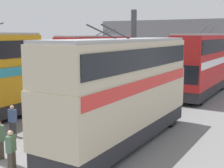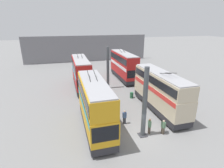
{
  "view_description": "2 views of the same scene",
  "coord_description": "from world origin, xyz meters",
  "px_view_note": "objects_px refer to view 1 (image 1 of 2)",
  "views": [
    {
      "loc": [
        -8.33,
        -11.5,
        5.33
      ],
      "look_at": [
        10.85,
        -0.07,
        1.75
      ],
      "focal_mm": 50.0,
      "sensor_mm": 36.0,
      "label": 1
    },
    {
      "loc": [
        -13.84,
        7.14,
        10.95
      ],
      "look_at": [
        10.14,
        0.45,
        2.23
      ],
      "focal_mm": 28.0,
      "sensor_mm": 36.0,
      "label": 2
    }
  ],
  "objects_px": {
    "bus_right_mid": "(99,60)",
    "oil_drum": "(130,110)",
    "person_aisle_midway": "(13,120)",
    "bus_left_near": "(124,85)",
    "bus_left_far": "(202,61)",
    "person_by_left_row": "(11,149)",
    "person_by_right_row": "(35,109)"
  },
  "relations": [
    {
      "from": "bus_right_mid",
      "to": "oil_drum",
      "type": "distance_m",
      "value": 9.95
    },
    {
      "from": "bus_right_mid",
      "to": "person_aisle_midway",
      "type": "height_order",
      "value": "bus_right_mid"
    },
    {
      "from": "oil_drum",
      "to": "bus_left_near",
      "type": "bearing_deg",
      "value": -156.28
    },
    {
      "from": "bus_left_far",
      "to": "person_by_left_row",
      "type": "relative_size",
      "value": 6.39
    },
    {
      "from": "bus_right_mid",
      "to": "person_by_right_row",
      "type": "height_order",
      "value": "bus_right_mid"
    },
    {
      "from": "bus_left_far",
      "to": "person_by_right_row",
      "type": "relative_size",
      "value": 6.38
    },
    {
      "from": "bus_left_far",
      "to": "bus_right_mid",
      "type": "bearing_deg",
      "value": 108.07
    },
    {
      "from": "bus_right_mid",
      "to": "person_by_right_row",
      "type": "relative_size",
      "value": 6.11
    },
    {
      "from": "bus_left_far",
      "to": "oil_drum",
      "type": "height_order",
      "value": "bus_left_far"
    },
    {
      "from": "bus_right_mid",
      "to": "person_by_left_row",
      "type": "relative_size",
      "value": 6.11
    },
    {
      "from": "bus_left_far",
      "to": "oil_drum",
      "type": "xyz_separation_m",
      "value": [
        -9.66,
        2.0,
        -2.62
      ]
    },
    {
      "from": "bus_left_near",
      "to": "person_aisle_midway",
      "type": "relative_size",
      "value": 6.34
    },
    {
      "from": "bus_left_far",
      "to": "person_by_right_row",
      "type": "bearing_deg",
      "value": 155.79
    },
    {
      "from": "person_aisle_midway",
      "to": "bus_right_mid",
      "type": "bearing_deg",
      "value": 11.71
    },
    {
      "from": "bus_left_far",
      "to": "oil_drum",
      "type": "bearing_deg",
      "value": 168.3
    },
    {
      "from": "bus_left_far",
      "to": "bus_right_mid",
      "type": "distance_m",
      "value": 9.31
    },
    {
      "from": "person_aisle_midway",
      "to": "person_by_right_row",
      "type": "distance_m",
      "value": 2.49
    },
    {
      "from": "bus_left_far",
      "to": "bus_left_near",
      "type": "bearing_deg",
      "value": -180.0
    },
    {
      "from": "bus_left_far",
      "to": "person_aisle_midway",
      "type": "distance_m",
      "value": 17.31
    },
    {
      "from": "person_by_right_row",
      "to": "bus_right_mid",
      "type": "bearing_deg",
      "value": -127.23
    },
    {
      "from": "person_by_left_row",
      "to": "person_by_right_row",
      "type": "distance_m",
      "value": 6.6
    },
    {
      "from": "person_aisle_midway",
      "to": "person_by_right_row",
      "type": "height_order",
      "value": "person_aisle_midway"
    },
    {
      "from": "bus_right_mid",
      "to": "person_aisle_midway",
      "type": "bearing_deg",
      "value": -165.98
    },
    {
      "from": "person_aisle_midway",
      "to": "person_by_left_row",
      "type": "bearing_deg",
      "value": -134.72
    },
    {
      "from": "bus_left_far",
      "to": "person_by_right_row",
      "type": "xyz_separation_m",
      "value": [
        -13.88,
        6.24,
        -2.2
      ]
    },
    {
      "from": "person_by_left_row",
      "to": "oil_drum",
      "type": "relative_size",
      "value": 1.84
    },
    {
      "from": "bus_left_near",
      "to": "oil_drum",
      "type": "distance_m",
      "value": 5.55
    },
    {
      "from": "person_by_left_row",
      "to": "person_aisle_midway",
      "type": "bearing_deg",
      "value": -62.08
    },
    {
      "from": "person_aisle_midway",
      "to": "person_by_right_row",
      "type": "xyz_separation_m",
      "value": [
        2.38,
        0.73,
        -0.02
      ]
    },
    {
      "from": "person_aisle_midway",
      "to": "bus_left_near",
      "type": "bearing_deg",
      "value": -71.83
    },
    {
      "from": "bus_left_far",
      "to": "person_aisle_midway",
      "type": "bearing_deg",
      "value": 161.29
    },
    {
      "from": "person_by_right_row",
      "to": "oil_drum",
      "type": "relative_size",
      "value": 1.84
    }
  ]
}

